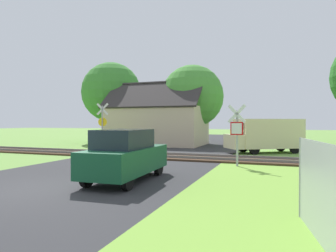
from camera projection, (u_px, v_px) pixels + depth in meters
The scene contains 11 objects.
ground_plane at pixel (40, 189), 9.10m from camera, with size 160.00×160.00×0.00m, color #6B9942.
road_asphalt at pixel (81, 177), 10.98m from camera, with size 8.30×80.00×0.01m, color #2D2D30.
grass_verge at pixel (302, 249), 4.75m from camera, with size 6.00×20.00×0.01m, color #75A83B.
rail_track at pixel (154, 156), 17.43m from camera, with size 60.00×2.60×0.22m.
stop_sign_near at pixel (237, 131), 13.74m from camera, with size 0.86×0.23×2.86m.
crossing_sign_far at pixel (102, 123), 21.46m from camera, with size 0.86×0.25×3.41m.
house at pixel (157, 124), 27.14m from camera, with size 8.74×5.94×5.74m.
tree_center at pixel (192, 96), 27.61m from camera, with size 5.74×5.74×7.30m.
tree_left at pixel (111, 92), 30.65m from camera, with size 6.05×6.05×8.14m.
mail_truck at pixel (266, 134), 19.75m from camera, with size 5.13×4.20×2.24m.
parked_car at pixel (126, 155), 10.32m from camera, with size 1.79×4.06×1.78m.
Camera 1 is at (6.78, -7.17, 2.03)m, focal length 32.00 mm.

